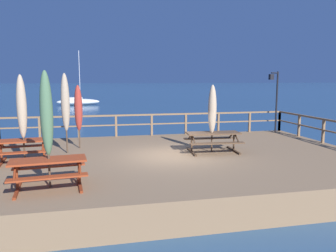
{
  "coord_description": "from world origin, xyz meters",
  "views": [
    {
      "loc": [
        -2.75,
        -11.78,
        3.7
      ],
      "look_at": [
        0.0,
        0.7,
        1.9
      ],
      "focal_mm": 35.53,
      "sensor_mm": 36.0,
      "label": 1
    }
  ],
  "objects_px": {
    "picnic_table_front_right": "(213,138)",
    "patio_umbrella_short_mid": "(65,103)",
    "patio_umbrella_short_back": "(22,107)",
    "lamp_post_hooked": "(275,93)",
    "sailboat_distant": "(78,102)",
    "picnic_table_mid_centre": "(49,167)",
    "picnic_table_back_right": "(22,146)",
    "patio_umbrella_tall_front": "(212,110)",
    "patio_umbrella_short_front": "(47,114)",
    "patio_umbrella_tall_back_left": "(78,108)"
  },
  "relations": [
    {
      "from": "patio_umbrella_short_mid",
      "to": "sailboat_distant",
      "type": "distance_m",
      "value": 36.63
    },
    {
      "from": "patio_umbrella_short_back",
      "to": "sailboat_distant",
      "type": "bearing_deg",
      "value": 89.96
    },
    {
      "from": "patio_umbrella_tall_back_left",
      "to": "lamp_post_hooked",
      "type": "height_order",
      "value": "lamp_post_hooked"
    },
    {
      "from": "patio_umbrella_short_front",
      "to": "picnic_table_front_right",
      "type": "bearing_deg",
      "value": 29.16
    },
    {
      "from": "picnic_table_mid_centre",
      "to": "picnic_table_front_right",
      "type": "xyz_separation_m",
      "value": [
        5.65,
        3.21,
        0.0
      ]
    },
    {
      "from": "picnic_table_mid_centre",
      "to": "patio_umbrella_short_mid",
      "type": "xyz_separation_m",
      "value": [
        0.13,
        4.2,
        1.37
      ]
    },
    {
      "from": "picnic_table_mid_centre",
      "to": "lamp_post_hooked",
      "type": "height_order",
      "value": "lamp_post_hooked"
    },
    {
      "from": "picnic_table_mid_centre",
      "to": "patio_umbrella_tall_front",
      "type": "height_order",
      "value": "patio_umbrella_tall_front"
    },
    {
      "from": "lamp_post_hooked",
      "to": "patio_umbrella_short_back",
      "type": "bearing_deg",
      "value": -161.57
    },
    {
      "from": "picnic_table_mid_centre",
      "to": "patio_umbrella_short_mid",
      "type": "distance_m",
      "value": 4.42
    },
    {
      "from": "patio_umbrella_tall_back_left",
      "to": "picnic_table_front_right",
      "type": "bearing_deg",
      "value": -19.8
    },
    {
      "from": "picnic_table_mid_centre",
      "to": "lamp_post_hooked",
      "type": "xyz_separation_m",
      "value": [
        10.32,
        6.84,
        1.55
      ]
    },
    {
      "from": "picnic_table_back_right",
      "to": "picnic_table_front_right",
      "type": "height_order",
      "value": "same"
    },
    {
      "from": "picnic_table_mid_centre",
      "to": "picnic_table_front_right",
      "type": "height_order",
      "value": "same"
    },
    {
      "from": "picnic_table_front_right",
      "to": "lamp_post_hooked",
      "type": "distance_m",
      "value": 6.12
    },
    {
      "from": "patio_umbrella_short_front",
      "to": "patio_umbrella_tall_front",
      "type": "height_order",
      "value": "patio_umbrella_short_front"
    },
    {
      "from": "patio_umbrella_short_front",
      "to": "patio_umbrella_short_mid",
      "type": "bearing_deg",
      "value": 88.29
    },
    {
      "from": "picnic_table_front_right",
      "to": "patio_umbrella_short_back",
      "type": "height_order",
      "value": "patio_umbrella_short_back"
    },
    {
      "from": "patio_umbrella_short_back",
      "to": "lamp_post_hooked",
      "type": "bearing_deg",
      "value": 18.43
    },
    {
      "from": "patio_umbrella_short_back",
      "to": "sailboat_distant",
      "type": "xyz_separation_m",
      "value": [
        0.03,
        37.71,
        -2.27
      ]
    },
    {
      "from": "picnic_table_back_right",
      "to": "patio_umbrella_short_mid",
      "type": "relative_size",
      "value": 0.59
    },
    {
      "from": "patio_umbrella_short_front",
      "to": "patio_umbrella_tall_back_left",
      "type": "relative_size",
      "value": 1.18
    },
    {
      "from": "picnic_table_back_right",
      "to": "patio_umbrella_short_mid",
      "type": "xyz_separation_m",
      "value": [
        1.37,
        1.11,
        1.38
      ]
    },
    {
      "from": "picnic_table_front_right",
      "to": "patio_umbrella_short_mid",
      "type": "bearing_deg",
      "value": 169.83
    },
    {
      "from": "picnic_table_mid_centre",
      "to": "picnic_table_front_right",
      "type": "bearing_deg",
      "value": 29.56
    },
    {
      "from": "patio_umbrella_tall_front",
      "to": "lamp_post_hooked",
      "type": "bearing_deg",
      "value": 37.63
    },
    {
      "from": "lamp_post_hooked",
      "to": "sailboat_distant",
      "type": "distance_m",
      "value": 35.86
    },
    {
      "from": "patio_umbrella_short_back",
      "to": "patio_umbrella_tall_back_left",
      "type": "distance_m",
      "value": 2.67
    },
    {
      "from": "patio_umbrella_short_mid",
      "to": "lamp_post_hooked",
      "type": "bearing_deg",
      "value": 14.57
    },
    {
      "from": "patio_umbrella_tall_back_left",
      "to": "patio_umbrella_short_mid",
      "type": "height_order",
      "value": "patio_umbrella_short_mid"
    },
    {
      "from": "picnic_table_back_right",
      "to": "patio_umbrella_short_mid",
      "type": "height_order",
      "value": "patio_umbrella_short_mid"
    },
    {
      "from": "patio_umbrella_short_front",
      "to": "patio_umbrella_short_back",
      "type": "bearing_deg",
      "value": 111.69
    },
    {
      "from": "patio_umbrella_tall_front",
      "to": "patio_umbrella_tall_back_left",
      "type": "relative_size",
      "value": 1.01
    },
    {
      "from": "patio_umbrella_tall_front",
      "to": "picnic_table_mid_centre",
      "type": "bearing_deg",
      "value": -150.22
    },
    {
      "from": "patio_umbrella_short_front",
      "to": "patio_umbrella_tall_front",
      "type": "distance_m",
      "value": 6.42
    },
    {
      "from": "picnic_table_back_right",
      "to": "picnic_table_front_right",
      "type": "xyz_separation_m",
      "value": [
        6.88,
        0.12,
        0.01
      ]
    },
    {
      "from": "picnic_table_mid_centre",
      "to": "patio_umbrella_tall_front",
      "type": "xyz_separation_m",
      "value": [
        5.6,
        3.21,
        1.09
      ]
    },
    {
      "from": "patio_umbrella_short_back",
      "to": "patio_umbrella_tall_front",
      "type": "distance_m",
      "value": 6.78
    },
    {
      "from": "picnic_table_back_right",
      "to": "patio_umbrella_short_front",
      "type": "distance_m",
      "value": 3.55
    },
    {
      "from": "picnic_table_back_right",
      "to": "patio_umbrella_short_back",
      "type": "bearing_deg",
      "value": -48.16
    },
    {
      "from": "picnic_table_front_right",
      "to": "patio_umbrella_tall_front",
      "type": "bearing_deg",
      "value": -179.3
    },
    {
      "from": "patio_umbrella_tall_back_left",
      "to": "sailboat_distant",
      "type": "relative_size",
      "value": 0.33
    },
    {
      "from": "picnic_table_back_right",
      "to": "patio_umbrella_short_front",
      "type": "height_order",
      "value": "patio_umbrella_short_front"
    },
    {
      "from": "patio_umbrella_short_back",
      "to": "sailboat_distant",
      "type": "height_order",
      "value": "sailboat_distant"
    },
    {
      "from": "picnic_table_mid_centre",
      "to": "picnic_table_back_right",
      "type": "xyz_separation_m",
      "value": [
        -1.23,
        3.09,
        -0.01
      ]
    },
    {
      "from": "patio_umbrella_short_back",
      "to": "patio_umbrella_tall_back_left",
      "type": "relative_size",
      "value": 1.15
    },
    {
      "from": "picnic_table_back_right",
      "to": "patio_umbrella_tall_front",
      "type": "height_order",
      "value": "patio_umbrella_tall_front"
    },
    {
      "from": "picnic_table_front_right",
      "to": "patio_umbrella_short_front",
      "type": "height_order",
      "value": "patio_umbrella_short_front"
    },
    {
      "from": "picnic_table_back_right",
      "to": "sailboat_distant",
      "type": "distance_m",
      "value": 37.65
    },
    {
      "from": "patio_umbrella_tall_front",
      "to": "patio_umbrella_tall_back_left",
      "type": "bearing_deg",
      "value": 160.0
    }
  ]
}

